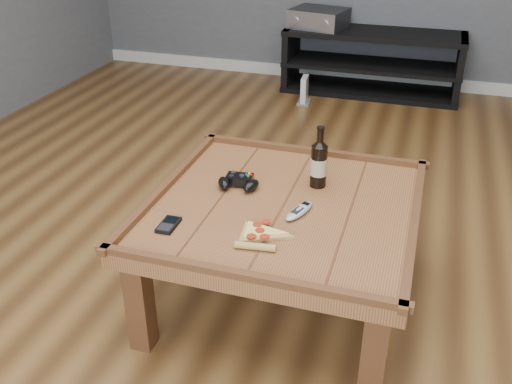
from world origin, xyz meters
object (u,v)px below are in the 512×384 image
(av_receiver, at_px, (319,18))
(game_console, at_px, (304,91))
(beer_bottle, at_px, (319,163))
(game_controller, at_px, (238,182))
(media_console, at_px, (372,63))
(remote_control, at_px, (299,211))
(pizza_slice, at_px, (259,235))
(smartphone, at_px, (168,225))
(coffee_table, at_px, (284,218))

(av_receiver, xyz_separation_m, game_console, (-0.00, -0.40, -0.48))
(beer_bottle, xyz_separation_m, game_console, (-0.55, 2.16, -0.46))
(beer_bottle, height_order, game_controller, beer_bottle)
(media_console, bearing_deg, remote_control, -88.53)
(media_console, distance_m, remote_control, 2.81)
(game_console, bearing_deg, pizza_slice, -85.10)
(pizza_slice, distance_m, smartphone, 0.33)
(game_controller, bearing_deg, game_console, 89.92)
(media_console, xyz_separation_m, smartphone, (-0.35, -3.03, 0.21))
(coffee_table, xyz_separation_m, av_receiver, (-0.45, 2.74, 0.18))
(beer_bottle, relative_size, game_console, 1.22)
(coffee_table, bearing_deg, media_console, 90.00)
(game_controller, height_order, remote_control, game_controller)
(media_console, xyz_separation_m, av_receiver, (-0.45, -0.01, 0.33))
(coffee_table, relative_size, av_receiver, 2.16)
(game_controller, distance_m, av_receiver, 2.68)
(coffee_table, distance_m, game_console, 2.41)
(remote_control, xyz_separation_m, game_console, (-0.53, 2.40, -0.37))
(pizza_slice, height_order, smartphone, pizza_slice)
(av_receiver, bearing_deg, smartphone, -76.02)
(game_controller, distance_m, smartphone, 0.38)
(remote_control, bearing_deg, game_console, 120.99)
(game_controller, relative_size, remote_control, 1.09)
(coffee_table, height_order, media_console, media_console)
(coffee_table, bearing_deg, remote_control, -35.20)
(av_receiver, height_order, game_console, av_receiver)
(smartphone, bearing_deg, av_receiver, 90.86)
(coffee_table, height_order, smartphone, coffee_table)
(media_console, relative_size, beer_bottle, 5.49)
(smartphone, relative_size, remote_control, 0.64)
(pizza_slice, height_order, remote_control, pizza_slice)
(media_console, relative_size, av_receiver, 2.94)
(pizza_slice, xyz_separation_m, remote_control, (0.10, 0.19, 0.00))
(pizza_slice, bearing_deg, remote_control, 56.56)
(beer_bottle, relative_size, game_controller, 1.36)
(smartphone, bearing_deg, game_console, 91.22)
(beer_bottle, distance_m, smartphone, 0.65)
(game_controller, xyz_separation_m, smartphone, (-0.14, -0.35, -0.02))
(beer_bottle, distance_m, game_console, 2.27)
(coffee_table, xyz_separation_m, beer_bottle, (0.09, 0.19, 0.16))
(pizza_slice, bearing_deg, smartphone, 178.34)
(pizza_slice, relative_size, av_receiver, 0.56)
(coffee_table, xyz_separation_m, remote_control, (0.07, -0.05, 0.07))
(av_receiver, bearing_deg, media_console, 12.79)
(smartphone, distance_m, av_receiver, 3.03)
(media_console, height_order, smartphone, media_console)
(coffee_table, height_order, av_receiver, av_receiver)
(media_console, xyz_separation_m, beer_bottle, (0.09, -2.56, 0.31))
(pizza_slice, relative_size, smartphone, 2.42)
(game_controller, xyz_separation_m, av_receiver, (-0.24, 2.67, 0.10))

